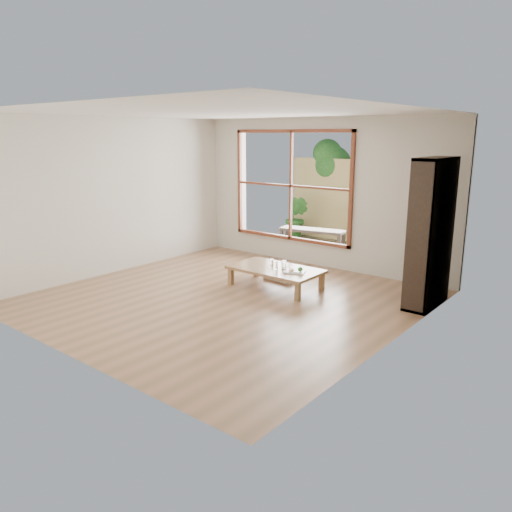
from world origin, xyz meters
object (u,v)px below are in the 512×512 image
at_px(low_table, 276,270).
at_px(garden_bench, 312,232).
at_px(food_tray, 296,271).
at_px(bookshelf, 431,233).

bearing_deg(low_table, garden_bench, 110.39).
relative_size(low_table, garden_bench, 1.03).
bearing_deg(low_table, food_tray, -4.39).
bearing_deg(bookshelf, low_table, -162.79).
xyz_separation_m(low_table, bookshelf, (2.11, 0.65, 0.74)).
xyz_separation_m(low_table, food_tray, (0.39, -0.03, 0.06)).
relative_size(food_tray, garden_bench, 0.26).
distance_m(low_table, bookshelf, 2.33).
height_order(bookshelf, food_tray, bookshelf).
height_order(low_table, garden_bench, garden_bench).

